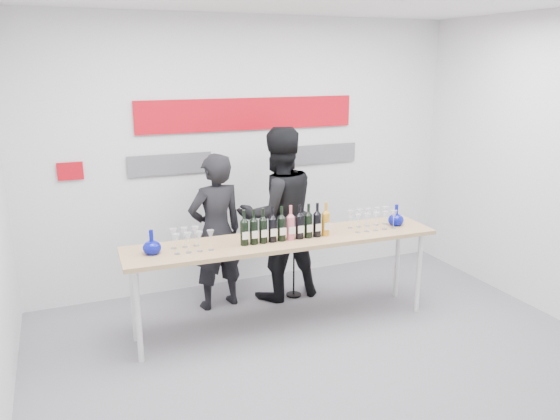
{
  "coord_description": "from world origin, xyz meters",
  "views": [
    {
      "loc": [
        -2.0,
        -3.78,
        2.5
      ],
      "look_at": [
        -0.1,
        0.83,
        1.15
      ],
      "focal_mm": 35.0,
      "sensor_mm": 36.0,
      "label": 1
    }
  ],
  "objects_px": {
    "presenter_left": "(216,232)",
    "presenter_right": "(278,214)",
    "tasting_table": "(284,245)",
    "mic_stand": "(294,259)"
  },
  "relations": [
    {
      "from": "presenter_left",
      "to": "presenter_right",
      "type": "xyz_separation_m",
      "value": [
        0.69,
        0.0,
        0.12
      ]
    },
    {
      "from": "tasting_table",
      "to": "mic_stand",
      "type": "bearing_deg",
      "value": 60.09
    },
    {
      "from": "tasting_table",
      "to": "presenter_left",
      "type": "distance_m",
      "value": 0.83
    },
    {
      "from": "presenter_right",
      "to": "mic_stand",
      "type": "distance_m",
      "value": 0.53
    },
    {
      "from": "tasting_table",
      "to": "presenter_right",
      "type": "distance_m",
      "value": 0.73
    },
    {
      "from": "tasting_table",
      "to": "mic_stand",
      "type": "relative_size",
      "value": 2.11
    },
    {
      "from": "presenter_left",
      "to": "presenter_right",
      "type": "bearing_deg",
      "value": 169.92
    },
    {
      "from": "presenter_right",
      "to": "mic_stand",
      "type": "relative_size",
      "value": 1.31
    },
    {
      "from": "tasting_table",
      "to": "presenter_left",
      "type": "bearing_deg",
      "value": 126.24
    },
    {
      "from": "tasting_table",
      "to": "presenter_right",
      "type": "xyz_separation_m",
      "value": [
        0.22,
        0.69,
        0.1
      ]
    }
  ]
}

